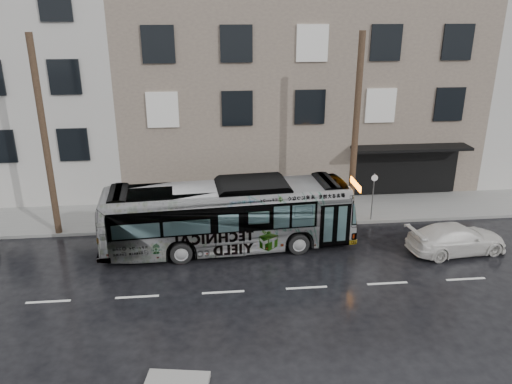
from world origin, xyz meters
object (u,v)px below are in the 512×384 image
(white_sedan, at_px, (457,239))
(utility_pole_rear, at_px, (45,139))
(utility_pole_front, at_px, (356,132))
(bus, at_px, (228,216))
(sign_post, at_px, (373,197))

(white_sedan, bearing_deg, utility_pole_rear, 72.07)
(utility_pole_front, relative_size, bus, 0.81)
(utility_pole_front, distance_m, sign_post, 3.48)
(utility_pole_front, height_order, sign_post, utility_pole_front)
(utility_pole_rear, bearing_deg, utility_pole_front, 0.00)
(bus, bearing_deg, utility_pole_front, -75.29)
(bus, height_order, white_sedan, bus)
(utility_pole_front, bearing_deg, utility_pole_rear, 180.00)
(utility_pole_rear, relative_size, white_sedan, 2.06)
(utility_pole_front, relative_size, sign_post, 3.75)
(utility_pole_rear, height_order, sign_post, utility_pole_rear)
(utility_pole_rear, distance_m, sign_post, 15.46)
(utility_pole_front, bearing_deg, white_sedan, -42.70)
(utility_pole_front, distance_m, bus, 7.15)
(bus, xyz_separation_m, white_sedan, (9.88, -1.42, -0.90))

